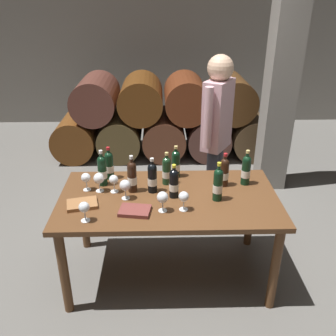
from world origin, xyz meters
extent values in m
plane|color=#66635E|center=(0.00, 0.00, 0.00)|extent=(14.00, 14.00, 0.00)
cube|color=gray|center=(0.00, 4.20, 1.40)|extent=(10.00, 0.24, 2.80)
cylinder|color=brown|center=(-1.26, 2.60, 0.30)|extent=(0.60, 0.90, 0.60)
cylinder|color=brown|center=(-0.63, 2.60, 0.30)|extent=(0.60, 0.90, 0.60)
cylinder|color=brown|center=(0.00, 2.60, 0.30)|extent=(0.60, 0.90, 0.60)
cylinder|color=#52322B|center=(0.63, 2.60, 0.30)|extent=(0.60, 0.90, 0.60)
cylinder|color=brown|center=(1.26, 2.60, 0.30)|extent=(0.60, 0.90, 0.60)
cylinder|color=brown|center=(-0.95, 2.60, 0.85)|extent=(0.60, 0.90, 0.60)
cylinder|color=#5D3211|center=(-0.32, 2.60, 0.85)|extent=(0.60, 0.90, 0.60)
cylinder|color=#632C15|center=(0.31, 2.60, 0.85)|extent=(0.60, 0.90, 0.60)
cylinder|color=#523217|center=(0.95, 2.60, 0.85)|extent=(0.60, 0.90, 0.60)
cube|color=gray|center=(1.30, 1.60, 1.30)|extent=(0.32, 0.32, 2.60)
cube|color=brown|center=(0.00, 0.00, 0.74)|extent=(1.70, 0.90, 0.04)
cylinder|color=brown|center=(-0.77, -0.39, 0.36)|extent=(0.07, 0.07, 0.72)
cylinder|color=brown|center=(0.77, -0.39, 0.36)|extent=(0.07, 0.07, 0.72)
cylinder|color=brown|center=(-0.77, 0.39, 0.36)|extent=(0.07, 0.07, 0.72)
cylinder|color=brown|center=(0.77, 0.39, 0.36)|extent=(0.07, 0.07, 0.72)
cylinder|color=#19381E|center=(-0.01, 0.22, 0.86)|extent=(0.07, 0.07, 0.20)
sphere|color=#19381E|center=(-0.01, 0.22, 0.96)|extent=(0.07, 0.07, 0.07)
cylinder|color=#19381E|center=(-0.01, 0.22, 0.99)|extent=(0.03, 0.03, 0.06)
cylinder|color=tan|center=(-0.01, 0.22, 1.03)|extent=(0.03, 0.03, 0.02)
cylinder|color=silver|center=(-0.01, 0.22, 0.85)|extent=(0.07, 0.07, 0.06)
cylinder|color=black|center=(0.45, 0.17, 0.86)|extent=(0.07, 0.07, 0.20)
sphere|color=black|center=(0.45, 0.17, 0.97)|extent=(0.07, 0.07, 0.07)
cylinder|color=black|center=(0.45, 0.17, 0.99)|extent=(0.03, 0.03, 0.06)
cylinder|color=#B21E23|center=(0.45, 0.17, 1.03)|extent=(0.03, 0.03, 0.02)
cylinder|color=silver|center=(0.45, 0.17, 0.85)|extent=(0.07, 0.07, 0.06)
cylinder|color=black|center=(-0.49, 0.33, 0.86)|extent=(0.07, 0.07, 0.20)
sphere|color=black|center=(-0.49, 0.33, 0.97)|extent=(0.07, 0.07, 0.07)
cylinder|color=black|center=(-0.49, 0.33, 0.99)|extent=(0.03, 0.03, 0.06)
cylinder|color=#B21E23|center=(-0.49, 0.33, 1.03)|extent=(0.03, 0.03, 0.02)
cylinder|color=silver|center=(-0.49, 0.33, 0.85)|extent=(0.07, 0.07, 0.06)
cylinder|color=black|center=(0.04, 0.00, 0.86)|extent=(0.07, 0.07, 0.19)
sphere|color=black|center=(0.04, 0.00, 0.96)|extent=(0.07, 0.07, 0.07)
cylinder|color=black|center=(0.04, 0.00, 0.98)|extent=(0.03, 0.03, 0.06)
cylinder|color=gold|center=(0.04, 0.00, 1.02)|extent=(0.03, 0.03, 0.02)
cylinder|color=silver|center=(0.04, 0.00, 0.85)|extent=(0.07, 0.07, 0.06)
cylinder|color=black|center=(0.07, 0.34, 0.86)|extent=(0.07, 0.07, 0.20)
sphere|color=black|center=(0.07, 0.34, 0.96)|extent=(0.07, 0.07, 0.07)
cylinder|color=black|center=(0.07, 0.34, 0.99)|extent=(0.03, 0.03, 0.06)
cylinder|color=tan|center=(0.07, 0.34, 1.03)|extent=(0.03, 0.03, 0.02)
cylinder|color=silver|center=(0.07, 0.34, 0.85)|extent=(0.07, 0.07, 0.06)
cylinder|color=black|center=(-0.53, 0.21, 0.87)|extent=(0.07, 0.07, 0.21)
sphere|color=black|center=(-0.53, 0.21, 0.98)|extent=(0.07, 0.07, 0.07)
cylinder|color=black|center=(-0.53, 0.21, 1.01)|extent=(0.03, 0.03, 0.07)
cylinder|color=silver|center=(-0.53, 0.21, 1.05)|extent=(0.03, 0.03, 0.02)
cylinder|color=silver|center=(-0.53, 0.21, 0.86)|extent=(0.07, 0.07, 0.06)
cylinder|color=black|center=(-0.13, 0.08, 0.86)|extent=(0.07, 0.07, 0.20)
sphere|color=black|center=(-0.13, 0.08, 0.97)|extent=(0.07, 0.07, 0.07)
cylinder|color=black|center=(-0.13, 0.08, 1.00)|extent=(0.03, 0.03, 0.06)
cylinder|color=silver|center=(-0.13, 0.08, 1.04)|extent=(0.03, 0.03, 0.02)
cylinder|color=silver|center=(-0.13, 0.08, 0.85)|extent=(0.07, 0.07, 0.06)
cylinder|color=black|center=(0.37, -0.05, 0.87)|extent=(0.07, 0.07, 0.22)
sphere|color=black|center=(0.37, -0.05, 0.98)|extent=(0.07, 0.07, 0.07)
cylinder|color=black|center=(0.37, -0.05, 1.01)|extent=(0.03, 0.03, 0.07)
cylinder|color=gold|center=(0.37, -0.05, 1.06)|extent=(0.03, 0.03, 0.02)
cylinder|color=silver|center=(0.37, -0.05, 0.86)|extent=(0.07, 0.07, 0.07)
cylinder|color=black|center=(0.64, 0.19, 0.87)|extent=(0.07, 0.07, 0.21)
sphere|color=black|center=(0.64, 0.19, 0.98)|extent=(0.07, 0.07, 0.07)
cylinder|color=black|center=(0.64, 0.19, 1.00)|extent=(0.03, 0.03, 0.07)
cylinder|color=tan|center=(0.64, 0.19, 1.05)|extent=(0.03, 0.03, 0.02)
cylinder|color=silver|center=(0.64, 0.19, 0.85)|extent=(0.07, 0.07, 0.06)
cylinder|color=black|center=(-0.28, 0.10, 0.87)|extent=(0.07, 0.07, 0.22)
sphere|color=black|center=(-0.28, 0.10, 0.98)|extent=(0.07, 0.07, 0.07)
cylinder|color=black|center=(-0.28, 0.10, 1.01)|extent=(0.03, 0.03, 0.07)
cylinder|color=silver|center=(-0.28, 0.10, 1.06)|extent=(0.03, 0.03, 0.02)
cylinder|color=silver|center=(-0.28, 0.10, 0.86)|extent=(0.07, 0.07, 0.06)
cylinder|color=white|center=(0.10, -0.19, 0.76)|extent=(0.06, 0.06, 0.00)
cylinder|color=white|center=(0.10, -0.19, 0.80)|extent=(0.01, 0.01, 0.07)
sphere|color=white|center=(0.10, -0.19, 0.87)|extent=(0.08, 0.08, 0.08)
cylinder|color=white|center=(-0.65, 0.12, 0.76)|extent=(0.06, 0.06, 0.00)
cylinder|color=white|center=(-0.65, 0.12, 0.80)|extent=(0.01, 0.01, 0.07)
sphere|color=white|center=(-0.65, 0.12, 0.87)|extent=(0.08, 0.08, 0.08)
cylinder|color=white|center=(-0.43, 0.09, 0.76)|extent=(0.06, 0.06, 0.00)
cylinder|color=white|center=(-0.43, 0.09, 0.80)|extent=(0.01, 0.01, 0.07)
sphere|color=white|center=(-0.43, 0.09, 0.87)|extent=(0.07, 0.07, 0.07)
cylinder|color=white|center=(-0.33, -0.02, 0.76)|extent=(0.06, 0.06, 0.00)
cylinder|color=white|center=(-0.33, -0.02, 0.80)|extent=(0.01, 0.01, 0.07)
sphere|color=white|center=(-0.33, -0.02, 0.88)|extent=(0.09, 0.09, 0.09)
cylinder|color=white|center=(-0.05, -0.20, 0.76)|extent=(0.06, 0.06, 0.00)
cylinder|color=white|center=(-0.05, -0.20, 0.80)|extent=(0.01, 0.01, 0.07)
sphere|color=white|center=(-0.05, -0.20, 0.88)|extent=(0.08, 0.08, 0.08)
cylinder|color=white|center=(-0.59, -0.32, 0.76)|extent=(0.06, 0.06, 0.00)
cylinder|color=white|center=(-0.59, -0.32, 0.80)|extent=(0.01, 0.01, 0.07)
sphere|color=white|center=(-0.59, -0.32, 0.87)|extent=(0.08, 0.08, 0.08)
cylinder|color=white|center=(-0.55, 0.10, 0.76)|extent=(0.06, 0.06, 0.00)
cylinder|color=white|center=(-0.55, 0.10, 0.80)|extent=(0.01, 0.01, 0.07)
sphere|color=white|center=(-0.55, 0.10, 0.88)|extent=(0.08, 0.08, 0.08)
cube|color=brown|center=(-0.25, -0.22, 0.77)|extent=(0.24, 0.19, 0.03)
cube|color=#936038|center=(-0.65, -0.12, 0.77)|extent=(0.25, 0.21, 0.03)
cylinder|color=#383842|center=(0.50, 0.80, 0.43)|extent=(0.11, 0.11, 0.85)
cylinder|color=#383842|center=(0.44, 0.70, 0.43)|extent=(0.11, 0.11, 0.85)
cube|color=#CC9EA8|center=(0.47, 0.75, 1.17)|extent=(0.32, 0.37, 0.64)
cylinder|color=#CC9EA8|center=(0.58, 0.93, 1.21)|extent=(0.08, 0.08, 0.54)
cylinder|color=#CC9EA8|center=(0.36, 0.57, 1.21)|extent=(0.08, 0.08, 0.54)
sphere|color=tan|center=(0.47, 0.75, 1.60)|extent=(0.23, 0.23, 0.23)
camera|label=1|loc=(-0.07, -2.47, 2.21)|focal=39.30mm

